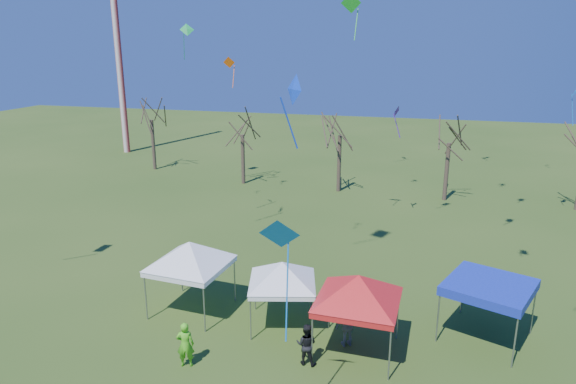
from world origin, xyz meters
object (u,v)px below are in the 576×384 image
Objects in this scene: tree_2 at (340,115)px; tent_red at (359,280)px; tree_3 at (451,122)px; person_dark at (306,344)px; tree_0 at (150,102)px; tent_white_west at (189,247)px; tree_1 at (242,117)px; radio_mast at (117,36)px; tent_white_mid at (282,266)px; tent_blue at (489,287)px; person_green at (185,344)px; person_grey at (348,326)px.

tent_red is at bearing -78.71° from tree_2.
person_dark is at bearing -103.41° from tree_3.
tree_0 is 1.94× the size of tent_white_west.
tree_2 is (8.40, -0.27, 0.50)m from tree_1.
tent_white_west is at bearing -57.66° from tree_0.
tree_0 is 28.87m from tent_white_west.
radio_mast is 3.31× the size of tree_1.
tent_white_mid is 0.90× the size of tent_blue.
person_green is at bearing -55.32° from radio_mast.
person_dark is at bearing -143.77° from tent_red.
radio_mast is 20.72m from tree_1.
tent_white_mid is at bearing -66.17° from tree_1.
tent_blue is at bearing -86.83° from tree_3.
person_green is (-11.06, -4.96, -1.38)m from tent_blue.
tent_blue is (1.10, -19.88, -3.79)m from tree_3.
radio_mast reaches higher than person_green.
tree_2 reaches higher than tent_white_mid.
radio_mast is 6.08× the size of tent_blue.
person_dark is (-1.32, -1.62, -0.05)m from person_grey.
tree_3 reaches higher than tent_blue.
tent_white_west is 2.41× the size of person_green.
person_dark is (5.93, -2.65, -2.29)m from tent_white_west.
tree_1 is at bearing -15.18° from tree_0.
tent_blue is 5.93m from person_grey.
tent_blue is at bearing -39.69° from tree_0.
radio_mast is 3.16× the size of tree_3.
person_green is at bearing -155.87° from tent_blue.
tree_1 is 8.42m from tree_2.
tree_1 is 26.41m from tent_red.
tent_white_west is (5.25, -21.49, -2.68)m from tree_1.
tree_0 is at bearing -79.36° from person_grey.
person_dark is at bearing -56.94° from tent_white_mid.
tree_1 is 4.31× the size of person_grey.
tree_1 reaches higher than tent_white_west.
tent_white_mid reaches higher than person_green.
radio_mast reaches higher than tent_blue.
person_dark is (28.42, -33.49, -11.67)m from radio_mast.
tree_2 is at bearing -20.57° from radio_mast.
tree_0 is at bearing 170.76° from tree_2.
person_green reaches higher than person_dark.
tree_1 is 2.03× the size of tent_white_mid.
tent_blue is 2.48× the size of person_dark.
radio_mast is 2.96× the size of tree_0.
tree_2 is 4.52× the size of person_green.
tree_0 is at bearing -50.33° from person_dark.
tree_3 is 24.05m from tent_white_west.
tent_blue is (9.50, -20.21, -4.01)m from tree_2.
tree_2 is at bearing 93.08° from tent_white_mid.
tent_white_west is at bearing -118.93° from tree_3.
tent_red is at bearing -10.27° from tent_white_west.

